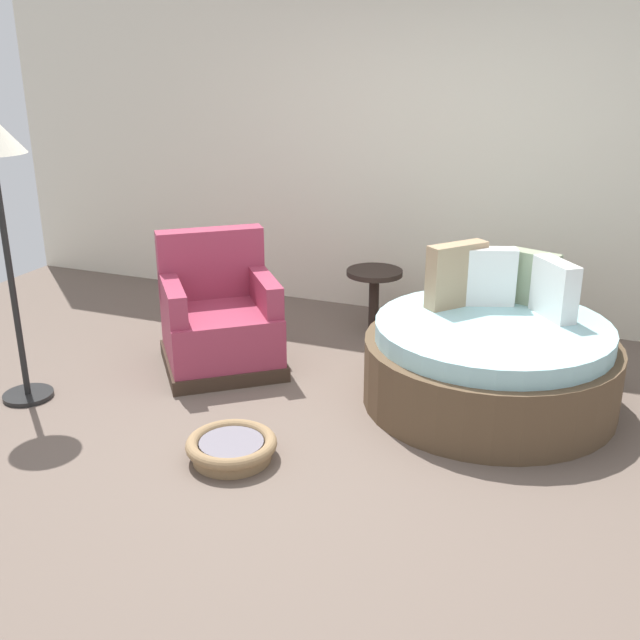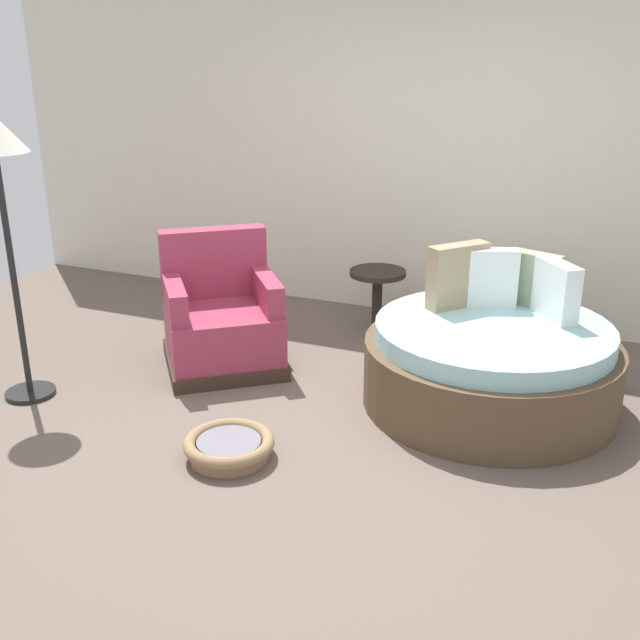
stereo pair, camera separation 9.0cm
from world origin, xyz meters
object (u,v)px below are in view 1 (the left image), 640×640
object	(u,v)px
pet_basket	(232,447)
side_table	(374,282)
round_daybed	(490,360)
red_armchair	(219,321)

from	to	relation	value
pet_basket	side_table	xyz separation A→B (m)	(0.13, 2.16, 0.35)
pet_basket	side_table	distance (m)	2.19
round_daybed	pet_basket	distance (m)	1.75
red_armchair	side_table	size ratio (longest dim) A/B	2.16
round_daybed	red_armchair	size ratio (longest dim) A/B	1.43
round_daybed	red_armchair	distance (m)	1.90
side_table	red_armchair	bearing A→B (deg)	-129.15
pet_basket	side_table	size ratio (longest dim) A/B	0.98
round_daybed	side_table	bearing A→B (deg)	139.87
round_daybed	red_armchair	world-z (taller)	round_daybed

